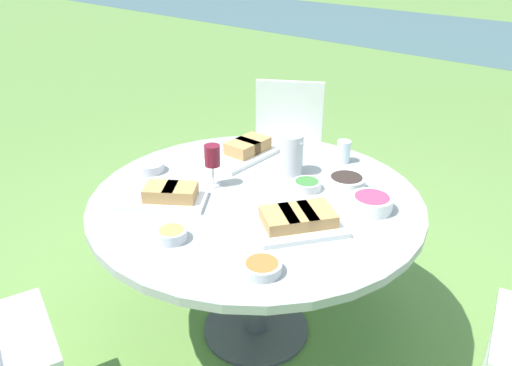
{
  "coord_description": "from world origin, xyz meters",
  "views": [
    {
      "loc": [
        1.24,
        -1.37,
        1.73
      ],
      "look_at": [
        0.0,
        0.0,
        0.8
      ],
      "focal_mm": 35.0,
      "sensor_mm": 36.0,
      "label": 1
    }
  ],
  "objects_px": {
    "water_pitcher": "(291,154)",
    "wine_glass": "(212,157)",
    "dining_table": "(256,215)",
    "chair_far_back": "(287,141)"
  },
  "relations": [
    {
      "from": "chair_far_back",
      "to": "water_pitcher",
      "type": "xyz_separation_m",
      "value": [
        0.6,
        -0.71,
        0.31
      ]
    },
    {
      "from": "water_pitcher",
      "to": "wine_glass",
      "type": "relative_size",
      "value": 0.99
    },
    {
      "from": "dining_table",
      "to": "wine_glass",
      "type": "relative_size",
      "value": 7.4
    },
    {
      "from": "chair_far_back",
      "to": "wine_glass",
      "type": "bearing_deg",
      "value": -67.85
    },
    {
      "from": "water_pitcher",
      "to": "wine_glass",
      "type": "bearing_deg",
      "value": -118.12
    },
    {
      "from": "water_pitcher",
      "to": "wine_glass",
      "type": "height_order",
      "value": "wine_glass"
    },
    {
      "from": "water_pitcher",
      "to": "dining_table",
      "type": "bearing_deg",
      "value": -83.76
    },
    {
      "from": "dining_table",
      "to": "water_pitcher",
      "type": "distance_m",
      "value": 0.33
    },
    {
      "from": "chair_far_back",
      "to": "wine_glass",
      "type": "height_order",
      "value": "wine_glass"
    },
    {
      "from": "dining_table",
      "to": "water_pitcher",
      "type": "bearing_deg",
      "value": 96.24
    }
  ]
}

